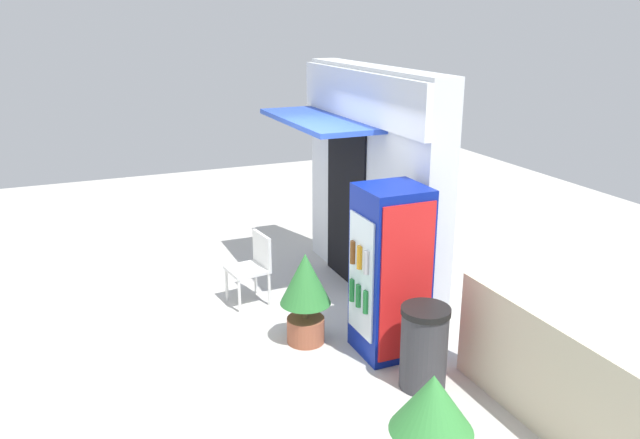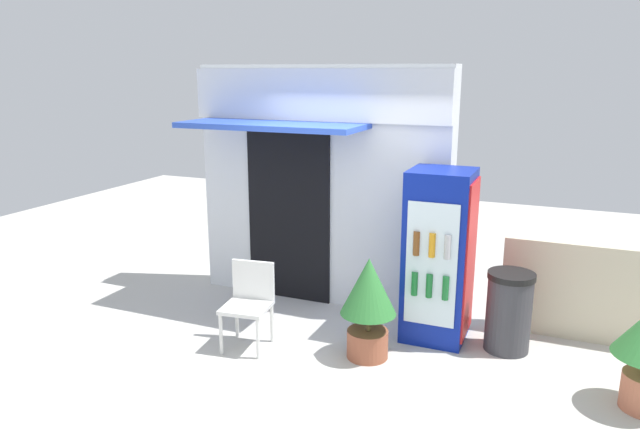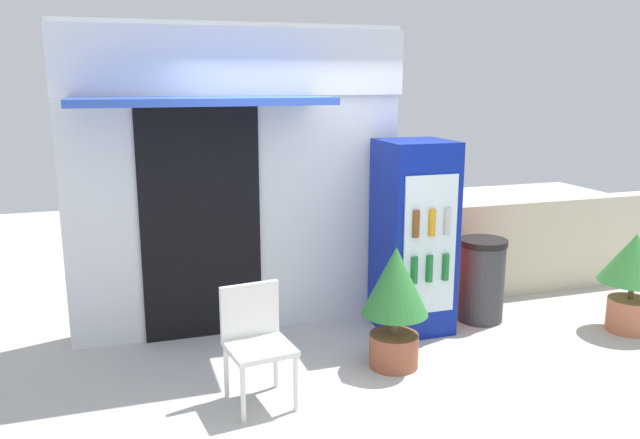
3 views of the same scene
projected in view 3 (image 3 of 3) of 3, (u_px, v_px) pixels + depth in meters
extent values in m
plane|color=beige|center=(371.00, 388.00, 4.91)|extent=(16.00, 16.00, 0.00)
cube|color=silver|center=(237.00, 181.00, 5.90)|extent=(3.06, 0.34, 2.81)
cube|color=white|center=(238.00, 61.00, 5.47)|extent=(3.06, 0.08, 0.58)
cube|color=blue|center=(202.00, 101.00, 5.09)|extent=(2.05, 0.81, 0.06)
cube|color=black|center=(201.00, 225.00, 5.69)|extent=(1.06, 0.03, 2.10)
cube|color=navy|center=(413.00, 237.00, 5.93)|extent=(0.63, 0.64, 1.79)
cube|color=silver|center=(430.00, 245.00, 5.62)|extent=(0.50, 0.02, 1.25)
cube|color=red|center=(444.00, 234.00, 6.03)|extent=(0.02, 0.57, 1.61)
cylinder|color=#196B2D|center=(414.00, 270.00, 5.60)|extent=(0.06, 0.06, 0.24)
cylinder|color=#196B2D|center=(429.00, 269.00, 5.65)|extent=(0.06, 0.06, 0.24)
cylinder|color=#196B2D|center=(445.00, 267.00, 5.70)|extent=(0.06, 0.06, 0.24)
cylinder|color=brown|center=(416.00, 224.00, 5.51)|extent=(0.06, 0.06, 0.24)
cylinder|color=orange|center=(432.00, 223.00, 5.56)|extent=(0.06, 0.06, 0.24)
cylinder|color=#B2B2B7|center=(447.00, 221.00, 5.61)|extent=(0.06, 0.06, 0.24)
cylinder|color=silver|center=(243.00, 395.00, 4.37)|extent=(0.04, 0.04, 0.42)
cylinder|color=silver|center=(296.00, 384.00, 4.53)|extent=(0.04, 0.04, 0.42)
cylinder|color=silver|center=(226.00, 372.00, 4.72)|extent=(0.04, 0.04, 0.42)
cylinder|color=silver|center=(276.00, 362.00, 4.88)|extent=(0.04, 0.04, 0.42)
cube|color=silver|center=(260.00, 348.00, 4.58)|extent=(0.50, 0.50, 0.04)
cube|color=silver|center=(250.00, 310.00, 4.71)|extent=(0.45, 0.10, 0.40)
cylinder|color=#995138|center=(394.00, 350.00, 5.26)|extent=(0.41, 0.41, 0.28)
cylinder|color=brown|center=(394.00, 324.00, 5.21)|extent=(0.05, 0.05, 0.18)
cone|color=#2D7533|center=(396.00, 281.00, 5.13)|extent=(0.54, 0.54, 0.56)
cylinder|color=#BC6B4C|center=(629.00, 315.00, 6.00)|extent=(0.40, 0.40, 0.31)
cylinder|color=brown|center=(631.00, 290.00, 5.95)|extent=(0.05, 0.05, 0.17)
cone|color=#388C3D|center=(635.00, 258.00, 5.88)|extent=(0.62, 0.62, 0.46)
cylinder|color=#38383D|center=(481.00, 283.00, 6.23)|extent=(0.44, 0.44, 0.76)
cylinder|color=black|center=(483.00, 242.00, 6.14)|extent=(0.46, 0.46, 0.06)
cube|color=beige|center=(553.00, 244.00, 7.15)|extent=(2.85, 0.24, 1.03)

